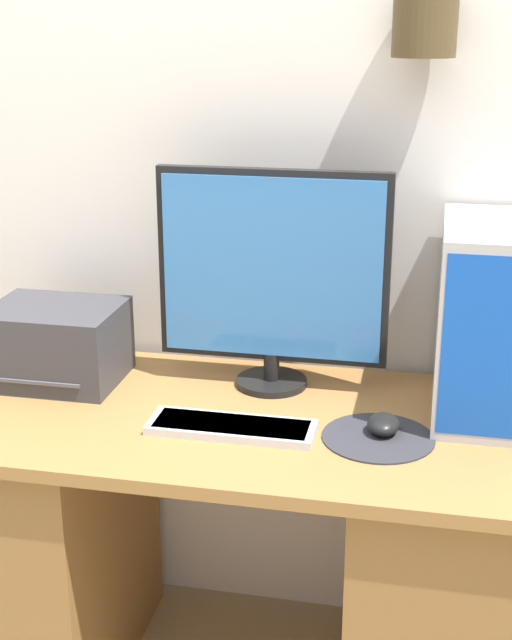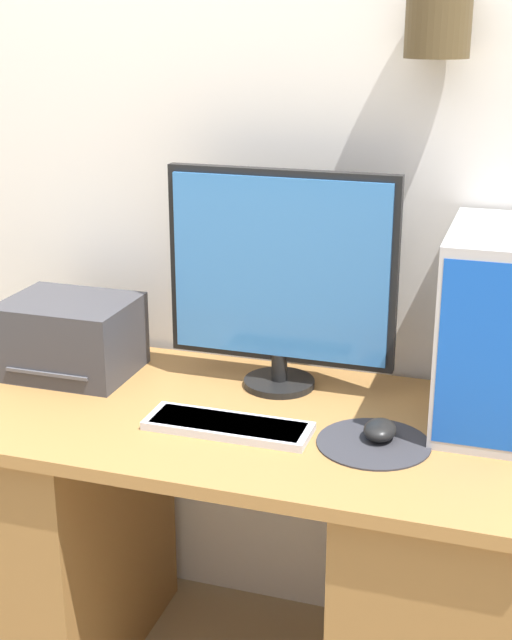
{
  "view_description": "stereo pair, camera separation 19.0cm",
  "coord_description": "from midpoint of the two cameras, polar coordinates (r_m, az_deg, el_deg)",
  "views": [
    {
      "loc": [
        0.42,
        -1.44,
        1.59
      ],
      "look_at": [
        0.05,
        0.33,
        0.97
      ],
      "focal_mm": 50.0,
      "sensor_mm": 36.0,
      "label": 1
    },
    {
      "loc": [
        0.6,
        -1.39,
        1.59
      ],
      "look_at": [
        0.05,
        0.33,
        0.97
      ],
      "focal_mm": 50.0,
      "sensor_mm": 36.0,
      "label": 2
    }
  ],
  "objects": [
    {
      "name": "printer",
      "position": [
        2.23,
        -15.06,
        -1.52
      ],
      "size": [
        0.31,
        0.25,
        0.19
      ],
      "color": "#38383D",
      "rests_on": "desk"
    },
    {
      "name": "monitor",
      "position": [
        2.07,
        -1.58,
        2.96
      ],
      "size": [
        0.55,
        0.17,
        0.52
      ],
      "color": "black",
      "rests_on": "desk"
    },
    {
      "name": "wall_back",
      "position": [
        2.21,
        -1.72,
        12.61
      ],
      "size": [
        6.4,
        0.19,
        2.7
      ],
      "color": "white",
      "rests_on": "ground_plane"
    },
    {
      "name": "mouse",
      "position": [
        1.91,
        5.33,
        -6.72
      ],
      "size": [
        0.07,
        0.09,
        0.04
      ],
      "color": "black",
      "rests_on": "mousepad"
    },
    {
      "name": "desk",
      "position": [
        2.19,
        -3.93,
        -14.67
      ],
      "size": [
        1.36,
        0.66,
        0.74
      ],
      "color": "olive",
      "rests_on": "ground_plane"
    },
    {
      "name": "keyboard",
      "position": [
        1.93,
        -4.42,
        -6.89
      ],
      "size": [
        0.36,
        0.12,
        0.02
      ],
      "color": "silver",
      "rests_on": "desk"
    },
    {
      "name": "mousepad",
      "position": [
        1.9,
        4.98,
        -7.57
      ],
      "size": [
        0.24,
        0.24,
        0.0
      ],
      "color": "#2D2D33",
      "rests_on": "desk"
    },
    {
      "name": "computer_tower",
      "position": [
        2.0,
        11.58,
        0.04
      ],
      "size": [
        0.19,
        0.39,
        0.43
      ],
      "color": "#B2B2B7",
      "rests_on": "desk"
    }
  ]
}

